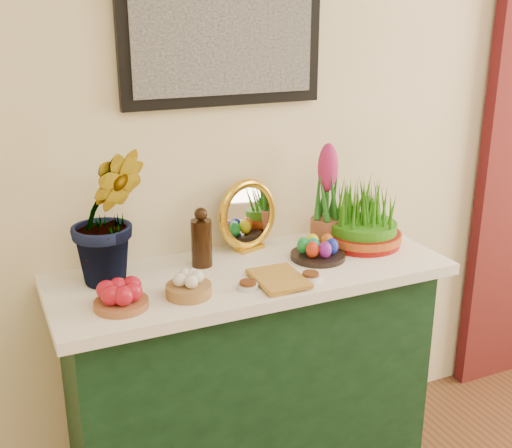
{
  "coord_description": "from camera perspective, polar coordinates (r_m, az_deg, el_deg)",
  "views": [
    {
      "loc": [
        -1.25,
        0.09,
        1.77
      ],
      "look_at": [
        -0.41,
        1.95,
        1.07
      ],
      "focal_mm": 45.0,
      "sensor_mm": 36.0,
      "label": 1
    }
  ],
  "objects": [
    {
      "name": "hyacinth_green",
      "position": [
        2.11,
        -13.09,
        2.57
      ],
      "size": [
        0.32,
        0.27,
        0.61
      ],
      "primitive_type": "imported",
      "rotation": [
        0.0,
        0.0,
        -0.06
      ],
      "color": "#21691E",
      "rests_on": "tablecloth"
    },
    {
      "name": "egg_plate",
      "position": [
        2.34,
        5.53,
        -2.34
      ],
      "size": [
        0.26,
        0.26,
        0.08
      ],
      "color": "black",
      "rests_on": "tablecloth"
    },
    {
      "name": "hyacinth_pink",
      "position": [
        2.46,
        6.31,
        2.2
      ],
      "size": [
        0.12,
        0.12,
        0.39
      ],
      "color": "#9C5737",
      "rests_on": "tablecloth"
    },
    {
      "name": "vinegar_cruet",
      "position": [
        2.26,
        -4.87,
        -1.45
      ],
      "size": [
        0.07,
        0.07,
        0.22
      ],
      "color": "black",
      "rests_on": "tablecloth"
    },
    {
      "name": "book",
      "position": [
        2.12,
        0.07,
        -5.18
      ],
      "size": [
        0.15,
        0.22,
        0.03
      ],
      "primitive_type": "imported",
      "rotation": [
        0.0,
        0.0,
        -0.03
      ],
      "color": "#B3802F",
      "rests_on": "tablecloth"
    },
    {
      "name": "spice_dish_right",
      "position": [
        2.17,
        4.87,
        -4.69
      ],
      "size": [
        0.07,
        0.07,
        0.03
      ],
      "color": "silver",
      "rests_on": "tablecloth"
    },
    {
      "name": "sideboard",
      "position": [
        2.48,
        -0.49,
        -13.9
      ],
      "size": [
        1.3,
        0.45,
        0.85
      ],
      "primitive_type": "cube",
      "color": "#15391E",
      "rests_on": "ground"
    },
    {
      "name": "wheatgrass_sabzeh",
      "position": [
        2.48,
        9.51,
        0.53
      ],
      "size": [
        0.3,
        0.3,
        0.25
      ],
      "color": "maroon",
      "rests_on": "tablecloth"
    },
    {
      "name": "mirror",
      "position": [
        2.4,
        -0.73,
        0.74
      ],
      "size": [
        0.28,
        0.14,
        0.27
      ],
      "color": "gold",
      "rests_on": "tablecloth"
    },
    {
      "name": "apple_bowl",
      "position": [
        2.01,
        -11.93,
        -6.35
      ],
      "size": [
        0.17,
        0.17,
        0.08
      ],
      "color": "#945430",
      "rests_on": "tablecloth"
    },
    {
      "name": "tablecloth",
      "position": [
        2.27,
        -0.52,
        -4.41
      ],
      "size": [
        1.4,
        0.55,
        0.04
      ],
      "primitive_type": "cube",
      "color": "white",
      "rests_on": "sideboard"
    },
    {
      "name": "spice_dish_left",
      "position": [
        2.1,
        -0.73,
        -5.49
      ],
      "size": [
        0.07,
        0.07,
        0.03
      ],
      "color": "silver",
      "rests_on": "tablecloth"
    },
    {
      "name": "garlic_basket",
      "position": [
        2.05,
        -6.01,
        -5.51
      ],
      "size": [
        0.18,
        0.18,
        0.08
      ],
      "color": "#A17141",
      "rests_on": "tablecloth"
    }
  ]
}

